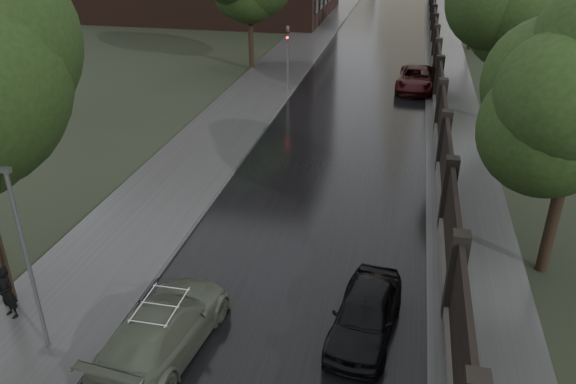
{
  "coord_description": "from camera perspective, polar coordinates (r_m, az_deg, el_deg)",
  "views": [
    {
      "loc": [
        2.87,
        -7.92,
        10.02
      ],
      "look_at": [
        -0.74,
        8.67,
        1.5
      ],
      "focal_mm": 35.0,
      "sensor_mm": 36.0,
      "label": 1
    }
  ],
  "objects": [
    {
      "name": "volga_sedan",
      "position": [
        14.73,
        -12.58,
        -13.39
      ],
      "size": [
        2.47,
        4.99,
        1.39
      ],
      "primitive_type": "imported",
      "rotation": [
        0.0,
        0.0,
        3.03
      ],
      "color": "#495140",
      "rests_on": "ground"
    },
    {
      "name": "lamp_post",
      "position": [
        14.53,
        -24.9,
        -6.52
      ],
      "size": [
        0.25,
        0.12,
        5.11
      ],
      "color": "#59595E",
      "rests_on": "ground"
    },
    {
      "name": "car_right_near",
      "position": [
        15.06,
        7.86,
        -12.11
      ],
      "size": [
        1.98,
        3.99,
        1.31
      ],
      "primitive_type": "imported",
      "rotation": [
        0.0,
        0.0,
        -0.12
      ],
      "color": "black",
      "rests_on": "ground"
    },
    {
      "name": "tree_right_b",
      "position": [
        30.7,
        21.57,
        15.38
      ],
      "size": [
        4.08,
        4.08,
        7.01
      ],
      "color": "black",
      "rests_on": "ground"
    },
    {
      "name": "fence_right",
      "position": [
        40.98,
        14.77,
        13.1
      ],
      "size": [
        0.45,
        75.72,
        2.7
      ],
      "color": "#383533",
      "rests_on": "ground"
    },
    {
      "name": "car_right_far",
      "position": [
        36.43,
        12.93,
        11.15
      ],
      "size": [
        2.59,
        5.09,
        1.38
      ],
      "primitive_type": "imported",
      "rotation": [
        0.0,
        0.0,
        -0.06
      ],
      "color": "black",
      "rests_on": "ground"
    },
    {
      "name": "traffic_light",
      "position": [
        34.54,
        -0.02,
        13.91
      ],
      "size": [
        0.16,
        0.32,
        4.0
      ],
      "color": "#59595E",
      "rests_on": "ground"
    },
    {
      "name": "pedestrian_umbrella",
      "position": [
        16.5,
        -27.24,
        -6.72
      ],
      "size": [
        1.15,
        1.16,
        2.41
      ],
      "rotation": [
        0.0,
        0.0,
        -0.34
      ],
      "color": "black",
      "rests_on": "sidewalk_left"
    }
  ]
}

